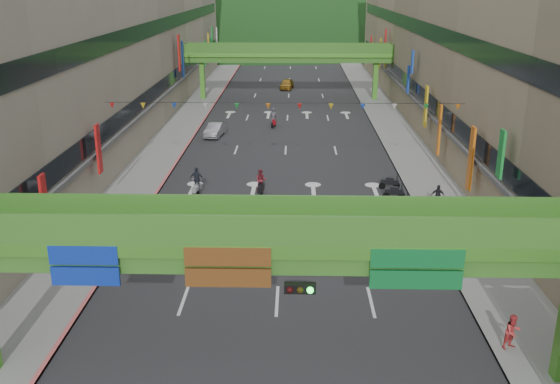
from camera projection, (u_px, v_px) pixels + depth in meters
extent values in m
cube|color=#28282B|center=(287.00, 126.00, 65.83)|extent=(18.00, 140.00, 0.02)
cube|color=gray|center=(183.00, 125.00, 66.05)|extent=(4.00, 140.00, 0.15)
cube|color=gray|center=(391.00, 126.00, 65.57)|extent=(4.00, 140.00, 0.15)
cube|color=#CC5959|center=(201.00, 125.00, 66.00)|extent=(0.20, 140.00, 0.18)
cube|color=gray|center=(373.00, 125.00, 65.60)|extent=(0.20, 140.00, 0.18)
cube|color=#9E937F|center=(100.00, 33.00, 63.19)|extent=(12.00, 95.00, 19.00)
cube|color=black|center=(163.00, 86.00, 64.76)|extent=(0.08, 90.25, 1.40)
cube|color=black|center=(159.00, 26.00, 62.83)|extent=(0.08, 90.25, 1.40)
cube|color=gray|center=(477.00, 34.00, 62.35)|extent=(12.00, 95.00, 19.00)
cube|color=black|center=(413.00, 87.00, 64.19)|extent=(0.08, 90.25, 1.40)
cube|color=black|center=(417.00, 26.00, 62.26)|extent=(0.08, 90.25, 1.40)
cube|color=#4C9E2D|center=(272.00, 240.00, 22.34)|extent=(28.00, 2.20, 0.50)
cube|color=#387223|center=(272.00, 256.00, 22.53)|extent=(28.00, 1.76, 0.70)
cube|color=#387223|center=(271.00, 231.00, 21.10)|extent=(28.00, 0.12, 1.10)
cube|color=#387223|center=(273.00, 209.00, 23.07)|extent=(28.00, 0.12, 1.10)
cube|color=navy|center=(85.00, 267.00, 21.66)|extent=(2.40, 0.12, 1.50)
cube|color=#593314|center=(228.00, 268.00, 21.55)|extent=(3.00, 0.12, 1.50)
cube|color=#0C5926|center=(416.00, 270.00, 21.40)|extent=(3.20, 0.12, 1.50)
cube|color=black|center=(300.00, 288.00, 21.56)|extent=(1.10, 0.28, 0.35)
cube|color=#4C9E2D|center=(289.00, 54.00, 78.17)|extent=(28.00, 2.20, 0.50)
cube|color=#387223|center=(289.00, 59.00, 78.37)|extent=(28.00, 1.76, 0.70)
cube|color=#4C9E2D|center=(202.00, 81.00, 79.50)|extent=(0.60, 0.60, 4.80)
cube|color=#4C9E2D|center=(375.00, 82.00, 79.01)|extent=(0.60, 0.60, 4.80)
cube|color=#387223|center=(289.00, 49.00, 76.93)|extent=(28.00, 0.12, 1.10)
cube|color=#387223|center=(289.00, 47.00, 78.90)|extent=(28.00, 0.12, 1.10)
ellipsoid|color=#1C4419|center=(237.00, 36.00, 170.26)|extent=(168.00, 140.00, 112.00)
ellipsoid|color=#1C4419|center=(375.00, 31.00, 188.30)|extent=(208.00, 176.00, 128.00)
cylinder|color=black|center=(284.00, 103.00, 44.91)|extent=(26.00, 0.03, 0.03)
cone|color=red|center=(112.00, 106.00, 45.26)|extent=(0.36, 0.36, 0.40)
cone|color=gold|center=(143.00, 106.00, 45.21)|extent=(0.36, 0.36, 0.40)
cone|color=#193FB2|center=(174.00, 106.00, 45.16)|extent=(0.36, 0.36, 0.40)
cone|color=silver|center=(206.00, 106.00, 45.11)|extent=(0.36, 0.36, 0.40)
cone|color=#198C33|center=(237.00, 106.00, 45.06)|extent=(0.36, 0.36, 0.40)
cone|color=orange|center=(268.00, 106.00, 45.01)|extent=(0.36, 0.36, 0.40)
cone|color=red|center=(300.00, 106.00, 44.96)|extent=(0.36, 0.36, 0.40)
cone|color=gold|center=(331.00, 107.00, 44.91)|extent=(0.36, 0.36, 0.40)
cone|color=#193FB2|center=(363.00, 107.00, 44.86)|extent=(0.36, 0.36, 0.40)
cone|color=silver|center=(394.00, 107.00, 44.81)|extent=(0.36, 0.36, 0.40)
cone|color=#198C33|center=(426.00, 107.00, 44.76)|extent=(0.36, 0.36, 0.40)
cone|color=orange|center=(458.00, 107.00, 44.71)|extent=(0.36, 0.36, 0.40)
cube|color=black|center=(304.00, 230.00, 36.99)|extent=(0.37, 1.31, 0.35)
cube|color=black|center=(304.00, 226.00, 36.91)|extent=(0.31, 0.56, 0.18)
cube|color=black|center=(304.00, 219.00, 37.35)|extent=(0.55, 0.07, 0.06)
cylinder|color=black|center=(304.00, 231.00, 37.61)|extent=(0.11, 0.50, 0.50)
cylinder|color=black|center=(304.00, 238.00, 36.57)|extent=(0.11, 0.50, 0.50)
imported|color=#454A60|center=(304.00, 219.00, 36.78)|extent=(0.64, 0.42, 1.73)
cube|color=black|center=(261.00, 188.00, 44.44)|extent=(0.46, 1.32, 0.35)
cube|color=black|center=(261.00, 185.00, 44.36)|extent=(0.34, 0.57, 0.18)
cube|color=black|center=(261.00, 179.00, 44.80)|extent=(0.55, 0.11, 0.06)
cylinder|color=black|center=(261.00, 189.00, 45.06)|extent=(0.14, 0.51, 0.50)
cylinder|color=black|center=(261.00, 194.00, 44.02)|extent=(0.14, 0.51, 0.50)
imported|color=maroon|center=(261.00, 180.00, 44.26)|extent=(0.81, 0.65, 1.56)
cube|color=gray|center=(197.00, 188.00, 44.37)|extent=(0.59, 1.34, 0.35)
cube|color=gray|center=(197.00, 185.00, 44.29)|extent=(0.40, 0.60, 0.18)
cube|color=gray|center=(196.00, 179.00, 44.72)|extent=(0.55, 0.16, 0.06)
cylinder|color=black|center=(197.00, 190.00, 44.98)|extent=(0.19, 0.51, 0.50)
cylinder|color=black|center=(197.00, 195.00, 43.95)|extent=(0.19, 0.51, 0.50)
imported|color=#252834|center=(197.00, 179.00, 44.15)|extent=(1.09, 0.62, 1.75)
cube|color=maroon|center=(273.00, 122.00, 65.05)|extent=(0.63, 1.35, 0.35)
cube|color=maroon|center=(273.00, 120.00, 64.97)|extent=(0.42, 0.60, 0.18)
cube|color=maroon|center=(275.00, 116.00, 65.39)|extent=(0.55, 0.18, 0.06)
cylinder|color=black|center=(275.00, 124.00, 65.65)|extent=(0.21, 0.51, 0.50)
cylinder|color=black|center=(272.00, 126.00, 64.64)|extent=(0.21, 0.51, 0.50)
imported|color=#43434A|center=(273.00, 116.00, 64.84)|extent=(0.95, 0.72, 1.73)
cube|color=black|center=(404.00, 214.00, 39.53)|extent=(1.34, 0.53, 0.35)
cube|color=black|center=(405.00, 210.00, 39.45)|extent=(0.59, 0.37, 0.18)
cube|color=black|center=(413.00, 206.00, 39.43)|extent=(0.13, 0.55, 0.06)
cylinder|color=black|center=(413.00, 218.00, 39.68)|extent=(0.51, 0.17, 0.50)
cylinder|color=black|center=(396.00, 218.00, 39.56)|extent=(0.51, 0.17, 0.50)
cube|color=black|center=(399.00, 202.00, 41.61)|extent=(1.34, 0.53, 0.35)
cube|color=black|center=(399.00, 198.00, 41.53)|extent=(0.59, 0.37, 0.18)
cube|color=black|center=(407.00, 195.00, 41.51)|extent=(0.13, 0.55, 0.06)
cylinder|color=black|center=(407.00, 206.00, 41.77)|extent=(0.51, 0.17, 0.50)
cylinder|color=black|center=(391.00, 207.00, 41.65)|extent=(0.51, 0.17, 0.50)
cube|color=black|center=(394.00, 191.00, 43.69)|extent=(1.34, 0.53, 0.35)
cube|color=black|center=(394.00, 188.00, 43.61)|extent=(0.59, 0.37, 0.18)
cube|color=black|center=(402.00, 184.00, 43.59)|extent=(0.13, 0.55, 0.06)
cylinder|color=black|center=(401.00, 195.00, 43.85)|extent=(0.51, 0.17, 0.50)
cylinder|color=black|center=(386.00, 196.00, 43.73)|extent=(0.51, 0.17, 0.50)
cube|color=black|center=(390.00, 182.00, 45.77)|extent=(1.34, 0.53, 0.35)
cube|color=black|center=(390.00, 179.00, 45.69)|extent=(0.59, 0.37, 0.18)
cube|color=black|center=(397.00, 175.00, 45.67)|extent=(0.13, 0.55, 0.06)
cylinder|color=black|center=(397.00, 185.00, 45.93)|extent=(0.51, 0.17, 0.50)
cylinder|color=black|center=(382.00, 186.00, 45.81)|extent=(0.51, 0.17, 0.50)
imported|color=#A5A4AC|center=(215.00, 130.00, 61.16)|extent=(1.96, 4.14, 1.31)
imported|color=#C38B26|center=(287.00, 84.00, 87.85)|extent=(2.17, 4.26, 1.39)
imported|color=#CC3537|center=(512.00, 335.00, 25.63)|extent=(0.92, 0.83, 1.53)
imported|color=black|center=(437.00, 198.00, 41.62)|extent=(0.96, 0.50, 1.57)
imported|color=#2D3C52|center=(461.00, 249.00, 33.59)|extent=(0.83, 0.55, 1.75)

